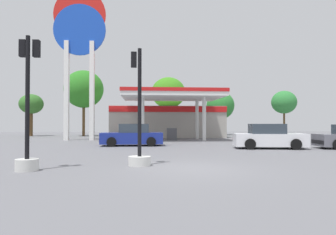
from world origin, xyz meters
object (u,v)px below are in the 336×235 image
(station_pole_sign, at_px, (80,41))
(tree_1, at_px, (84,89))
(tree_0, at_px, (31,104))
(tree_4, at_px, (284,102))
(traffic_signal_0, at_px, (139,138))
(tree_3, at_px, (220,105))
(traffic_signal_1, at_px, (28,127))
(car_1, at_px, (269,137))
(tree_2, at_px, (168,93))
(car_0, at_px, (132,136))

(station_pole_sign, distance_m, tree_1, 9.61)
(tree_0, height_order, tree_4, tree_4)
(traffic_signal_0, bearing_deg, tree_4, 55.91)
(tree_3, bearing_deg, tree_4, -14.99)
(station_pole_sign, bearing_deg, tree_0, 129.13)
(station_pole_sign, relative_size, traffic_signal_1, 3.15)
(car_1, relative_size, tree_0, 0.88)
(car_1, height_order, tree_4, tree_4)
(tree_2, height_order, tree_4, tree_2)
(car_0, distance_m, traffic_signal_0, 10.05)
(traffic_signal_1, xyz_separation_m, tree_1, (-3.47, 27.20, 4.22))
(car_1, relative_size, tree_2, 0.62)
(car_1, relative_size, traffic_signal_1, 1.01)
(car_0, height_order, car_1, car_1)
(station_pole_sign, bearing_deg, car_0, -55.20)
(traffic_signal_0, relative_size, traffic_signal_1, 0.97)
(station_pole_sign, bearing_deg, tree_3, 35.16)
(tree_1, relative_size, tree_2, 1.10)
(tree_0, bearing_deg, traffic_signal_1, -70.53)
(station_pole_sign, relative_size, tree_3, 2.44)
(car_1, xyz_separation_m, tree_2, (-4.72, 19.15, 4.59))
(tree_0, bearing_deg, car_0, -52.71)
(station_pole_sign, distance_m, tree_2, 13.09)
(traffic_signal_0, bearing_deg, tree_1, 105.14)
(tree_0, xyz_separation_m, tree_2, (16.56, -0.62, 1.46))
(tree_1, distance_m, tree_3, 17.61)
(station_pole_sign, relative_size, tree_0, 2.77)
(tree_1, height_order, tree_3, tree_1)
(station_pole_sign, height_order, tree_2, station_pole_sign)
(tree_3, bearing_deg, traffic_signal_0, -109.66)
(tree_2, bearing_deg, tree_3, 19.38)
(station_pole_sign, height_order, tree_1, station_pole_sign)
(tree_0, distance_m, tree_1, 6.61)
(traffic_signal_0, height_order, tree_2, tree_2)
(traffic_signal_0, distance_m, traffic_signal_1, 3.77)
(car_0, height_order, tree_4, tree_4)
(car_1, relative_size, tree_3, 0.78)
(tree_0, height_order, tree_3, tree_3)
(station_pole_sign, distance_m, traffic_signal_0, 20.04)
(traffic_signal_0, relative_size, tree_1, 0.55)
(car_0, distance_m, tree_4, 25.23)
(station_pole_sign, relative_size, tree_1, 1.77)
(station_pole_sign, height_order, traffic_signal_0, station_pole_sign)
(tree_2, xyz_separation_m, tree_3, (7.12, 2.51, -1.37))
(tree_1, bearing_deg, tree_4, 0.80)
(traffic_signal_0, relative_size, tree_0, 0.85)
(traffic_signal_0, distance_m, tree_4, 32.30)
(tree_0, bearing_deg, tree_1, -4.93)
(station_pole_sign, height_order, car_1, station_pole_sign)
(tree_0, distance_m, tree_2, 16.64)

